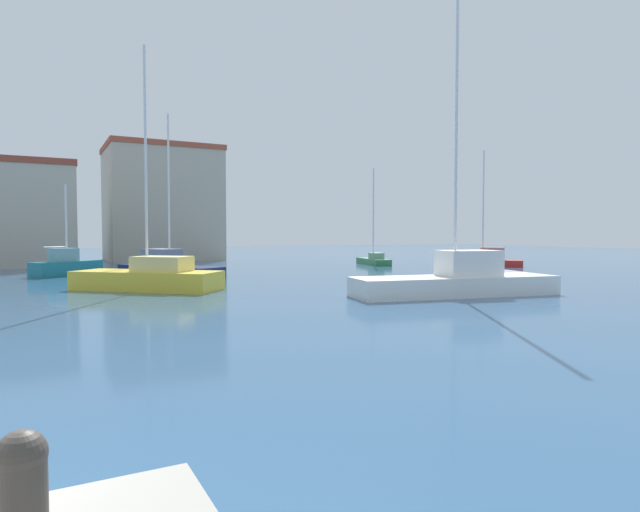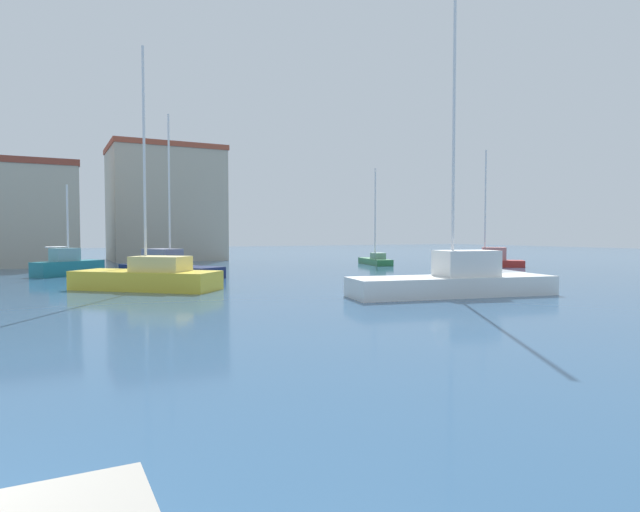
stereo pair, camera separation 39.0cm
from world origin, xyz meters
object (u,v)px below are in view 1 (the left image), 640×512
at_px(sailboat_navy_inner_mooring, 168,267).
at_px(sailboat_teal_center_channel, 66,266).
at_px(sailboat_red_far_right, 485,259).
at_px(sailboat_white_behind_lamppost, 457,280).
at_px(sailboat_green_mid_harbor, 374,259).
at_px(mooring_bollard, 22,488).
at_px(sailboat_yellow_distant_north, 150,277).
at_px(motorboat_grey_outer_mooring, 486,270).

relative_size(sailboat_navy_inner_mooring, sailboat_teal_center_channel, 1.74).
distance_m(sailboat_red_far_right, sailboat_white_behind_lamppost, 21.16).
bearing_deg(sailboat_green_mid_harbor, mooring_bollard, -126.41).
height_order(sailboat_teal_center_channel, sailboat_yellow_distant_north, sailboat_yellow_distant_north).
xyz_separation_m(mooring_bollard, motorboat_grey_outer_mooring, (23.31, 19.54, -0.85)).
height_order(sailboat_navy_inner_mooring, sailboat_white_behind_lamppost, sailboat_white_behind_lamppost).
bearing_deg(sailboat_yellow_distant_north, sailboat_navy_inner_mooring, 72.26).
relative_size(sailboat_red_far_right, sailboat_teal_center_channel, 1.62).
distance_m(sailboat_green_mid_harbor, sailboat_white_behind_lamppost, 22.46).
bearing_deg(motorboat_grey_outer_mooring, sailboat_green_mid_harbor, 82.55).
bearing_deg(sailboat_teal_center_channel, sailboat_red_far_right, -10.41).
xyz_separation_m(sailboat_red_far_right, sailboat_white_behind_lamppost, (-15.89, -13.97, 0.09)).
distance_m(sailboat_red_far_right, sailboat_yellow_distant_north, 27.63).
bearing_deg(mooring_bollard, motorboat_grey_outer_mooring, 39.98).
bearing_deg(sailboat_navy_inner_mooring, motorboat_grey_outer_mooring, -32.47).
xyz_separation_m(mooring_bollard, sailboat_navy_inner_mooring, (7.06, 29.88, -0.72)).
relative_size(sailboat_navy_inner_mooring, motorboat_grey_outer_mooring, 1.68).
height_order(motorboat_grey_outer_mooring, sailboat_yellow_distant_north, sailboat_yellow_distant_north).
bearing_deg(sailboat_white_behind_lamppost, motorboat_grey_outer_mooring, 37.25).
xyz_separation_m(sailboat_green_mid_harbor, sailboat_white_behind_lamppost, (-9.45, -20.38, 0.23)).
relative_size(sailboat_green_mid_harbor, sailboat_white_behind_lamppost, 0.61).
distance_m(mooring_bollard, sailboat_red_far_right, 42.14).
relative_size(sailboat_green_mid_harbor, sailboat_teal_center_channel, 1.43).
distance_m(mooring_bollard, sailboat_yellow_distant_north, 22.70).
distance_m(sailboat_green_mid_harbor, motorboat_grey_outer_mooring, 14.78).
bearing_deg(sailboat_red_far_right, sailboat_teal_center_channel, 169.59).
xyz_separation_m(sailboat_navy_inner_mooring, sailboat_white_behind_lamppost, (8.72, -16.07, 0.07)).
height_order(mooring_bollard, sailboat_green_mid_harbor, sailboat_green_mid_harbor).
xyz_separation_m(sailboat_navy_inner_mooring, motorboat_grey_outer_mooring, (16.25, -10.34, -0.13)).
height_order(mooring_bollard, sailboat_yellow_distant_north, sailboat_yellow_distant_north).
distance_m(sailboat_red_far_right, sailboat_teal_center_channel, 30.62).
relative_size(sailboat_navy_inner_mooring, sailboat_red_far_right, 1.07).
height_order(sailboat_navy_inner_mooring, motorboat_grey_outer_mooring, sailboat_navy_inner_mooring).
distance_m(motorboat_grey_outer_mooring, sailboat_white_behind_lamppost, 9.46).
relative_size(motorboat_grey_outer_mooring, sailboat_teal_center_channel, 1.04).
distance_m(mooring_bollard, sailboat_navy_inner_mooring, 30.72).
xyz_separation_m(sailboat_green_mid_harbor, sailboat_teal_center_channel, (-23.67, -0.88, 0.21)).
height_order(sailboat_navy_inner_mooring, sailboat_green_mid_harbor, sailboat_navy_inner_mooring).
bearing_deg(sailboat_navy_inner_mooring, sailboat_yellow_distant_north, -107.74).
relative_size(sailboat_red_far_right, motorboat_grey_outer_mooring, 1.57).
relative_size(sailboat_navy_inner_mooring, sailboat_white_behind_lamppost, 0.74).
xyz_separation_m(sailboat_red_far_right, motorboat_grey_outer_mooring, (-8.36, -8.24, -0.11)).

